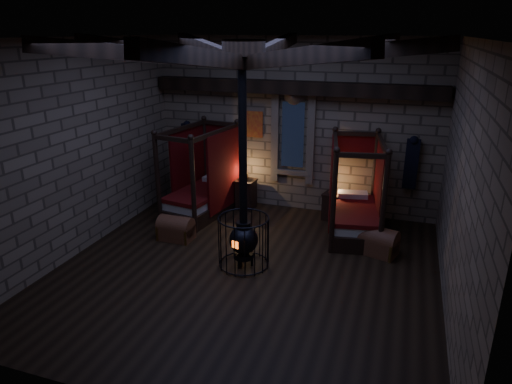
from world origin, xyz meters
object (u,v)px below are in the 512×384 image
(bed_right, at_px, (354,211))
(trunk_right, at_px, (377,242))
(trunk_left, at_px, (176,229))
(stove, at_px, (244,236))
(bed_left, at_px, (203,193))

(bed_right, xyz_separation_m, trunk_right, (0.60, -0.86, -0.27))
(trunk_left, bearing_deg, bed_right, 24.16)
(trunk_right, bearing_deg, stove, -133.59)
(bed_left, bearing_deg, stove, -40.49)
(bed_left, relative_size, trunk_right, 2.42)
(trunk_left, xyz_separation_m, trunk_right, (4.20, 0.69, 0.02))
(bed_left, relative_size, trunk_left, 2.94)
(stove, bearing_deg, bed_left, 146.83)
(bed_left, distance_m, trunk_left, 1.59)
(trunk_right, xyz_separation_m, stove, (-2.40, -1.33, 0.35))
(bed_left, xyz_separation_m, bed_right, (3.68, -0.01, -0.01))
(trunk_right, bearing_deg, trunk_left, -153.22)
(bed_left, xyz_separation_m, stove, (1.87, -2.20, 0.08))
(bed_right, distance_m, trunk_left, 3.93)
(bed_left, height_order, trunk_right, bed_left)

